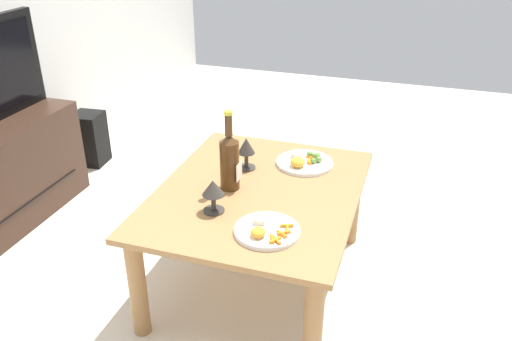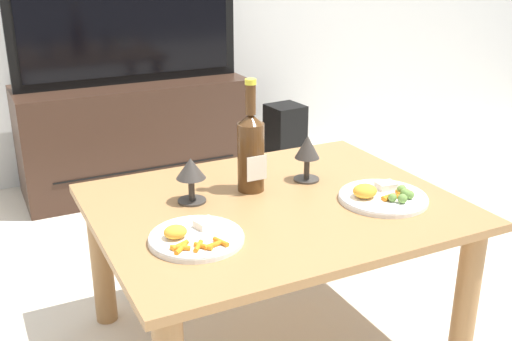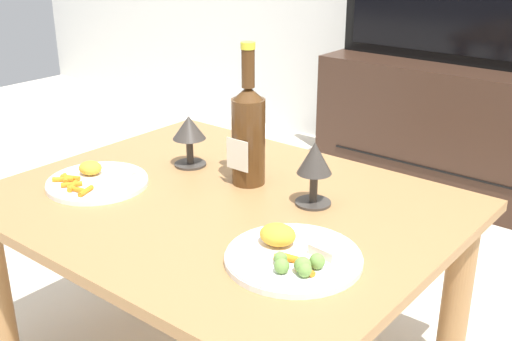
{
  "view_description": "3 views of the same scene",
  "coord_description": "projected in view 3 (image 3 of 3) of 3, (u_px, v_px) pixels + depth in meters",
  "views": [
    {
      "loc": [
        -1.83,
        -0.59,
        1.55
      ],
      "look_at": [
        0.04,
        0.02,
        0.55
      ],
      "focal_mm": 36.99,
      "sensor_mm": 36.0,
      "label": 1
    },
    {
      "loc": [
        -0.77,
        -1.43,
        1.19
      ],
      "look_at": [
        -0.04,
        0.03,
        0.57
      ],
      "focal_mm": 42.61,
      "sensor_mm": 36.0,
      "label": 2
    },
    {
      "loc": [
        0.89,
        -0.98,
        1.07
      ],
      "look_at": [
        0.03,
        0.09,
        0.53
      ],
      "focal_mm": 44.14,
      "sensor_mm": 36.0,
      "label": 3
    }
  ],
  "objects": [
    {
      "name": "dining_table",
      "position": [
        223.0,
        232.0,
        1.48
      ],
      "size": [
        1.03,
        0.82,
        0.48
      ],
      "color": "#9E7042",
      "rests_on": "ground_plane"
    },
    {
      "name": "tv_stand",
      "position": [
        457.0,
        130.0,
        2.6
      ],
      "size": [
        1.12,
        0.43,
        0.54
      ],
      "color": "#382319",
      "rests_on": "ground_plane"
    },
    {
      "name": "wine_bottle",
      "position": [
        248.0,
        131.0,
        1.5
      ],
      "size": [
        0.08,
        0.08,
        0.34
      ],
      "color": "#4C2D14",
      "rests_on": "dining_table"
    },
    {
      "name": "goblet_left",
      "position": [
        189.0,
        131.0,
        1.62
      ],
      "size": [
        0.09,
        0.09,
        0.14
      ],
      "color": "#38332D",
      "rests_on": "dining_table"
    },
    {
      "name": "goblet_right",
      "position": [
        314.0,
        163.0,
        1.39
      ],
      "size": [
        0.08,
        0.08,
        0.15
      ],
      "color": "#38332D",
      "rests_on": "dining_table"
    },
    {
      "name": "dinner_plate_left",
      "position": [
        97.0,
        181.0,
        1.53
      ],
      "size": [
        0.24,
        0.24,
        0.04
      ],
      "color": "white",
      "rests_on": "dining_table"
    },
    {
      "name": "dinner_plate_right",
      "position": [
        293.0,
        255.0,
        1.18
      ],
      "size": [
        0.26,
        0.26,
        0.05
      ],
      "color": "white",
      "rests_on": "dining_table"
    }
  ]
}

